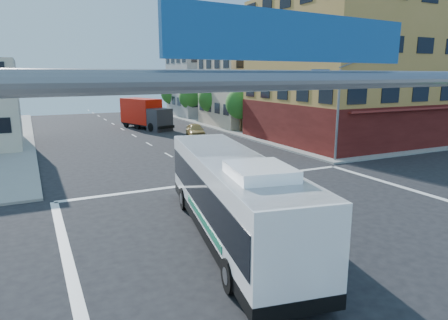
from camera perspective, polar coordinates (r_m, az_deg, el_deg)
name	(u,v)px	position (r m, az deg, el deg)	size (l,w,h in m)	color
ground	(311,234)	(17.57, 12.34, -10.35)	(120.00, 120.00, 0.00)	black
sidewalk_ne	(349,117)	(66.03, 17.46, 5.87)	(50.00, 50.00, 0.15)	gray
corner_building_ne	(357,82)	(43.40, 18.45, 10.53)	(18.10, 15.44, 14.00)	#B48340
building_east_near	(254,91)	(54.02, 4.29, 9.83)	(12.06, 10.06, 9.00)	tan
building_east_far	(211,85)	(66.46, -1.92, 10.71)	(12.06, 10.06, 10.00)	#A0A09B
signal_mast_ne	(322,98)	(30.29, 13.85, 8.65)	(7.91, 1.13, 8.07)	slate
street_tree_a	(242,102)	(46.31, 2.61, 8.34)	(3.60, 3.60, 5.53)	#3B2A15
street_tree_b	(213,97)	(53.44, -1.56, 9.03)	(3.80, 3.80, 5.79)	#3B2A15
street_tree_c	(191,96)	(60.81, -4.74, 9.09)	(3.40, 3.40, 5.29)	#3B2A15
street_tree_d	(173,91)	(68.29, -7.24, 9.72)	(4.00, 4.00, 6.03)	#3B2A15
transit_bus	(232,195)	(16.25, 1.12, -5.03)	(4.99, 13.00, 3.77)	black
box_truck	(145,114)	(50.83, -11.15, 6.42)	(4.90, 8.50, 3.68)	#29292E
parked_car	(195,130)	(43.61, -4.11, 4.28)	(1.67, 4.14, 1.41)	tan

